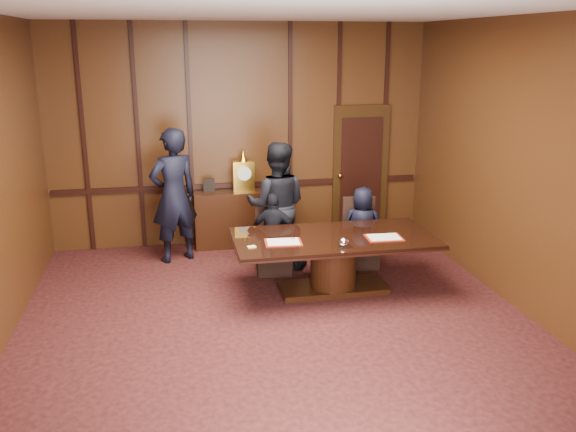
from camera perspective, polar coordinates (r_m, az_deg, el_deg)
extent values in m
plane|color=black|center=(7.03, -0.61, -10.98)|extent=(7.00, 7.00, 0.00)
plane|color=silver|center=(6.27, -0.71, 18.83)|extent=(7.00, 7.00, 0.00)
cube|color=black|center=(9.83, -4.43, 7.52)|extent=(6.00, 0.04, 3.50)
cube|color=black|center=(3.23, 11.00, -10.71)|extent=(6.00, 0.04, 3.50)
cube|color=black|center=(7.56, 22.35, 3.82)|extent=(0.04, 7.00, 3.50)
cube|color=black|center=(9.95, -4.31, 2.94)|extent=(5.90, 0.05, 0.08)
cube|color=black|center=(10.33, 6.78, 4.21)|extent=(0.95, 0.06, 2.20)
sphere|color=gold|center=(10.17, 4.90, 3.78)|extent=(0.08, 0.08, 0.08)
cube|color=black|center=(9.88, -4.10, -0.16)|extent=(1.60, 0.45, 0.90)
cube|color=black|center=(9.95, -8.06, -2.70)|extent=(0.12, 0.40, 0.06)
cube|color=black|center=(10.11, -0.11, -2.23)|extent=(0.12, 0.40, 0.06)
cube|color=gold|center=(9.71, -4.18, 3.76)|extent=(0.34, 0.18, 0.48)
cylinder|color=white|center=(9.60, -4.12, 3.98)|extent=(0.22, 0.03, 0.22)
cone|color=gold|center=(9.65, -4.22, 5.61)|extent=(0.14, 0.14, 0.16)
cube|color=black|center=(9.71, -7.41, 2.88)|extent=(0.18, 0.04, 0.22)
cube|color=red|center=(9.84, -1.28, 2.88)|extent=(0.22, 0.12, 0.12)
cube|color=black|center=(8.17, 4.21, -6.72)|extent=(1.40, 0.60, 0.08)
cylinder|color=black|center=(8.04, 4.26, -4.42)|extent=(0.60, 0.60, 0.62)
cube|color=black|center=(7.94, 4.31, -2.25)|extent=(2.62, 1.32, 0.02)
cube|color=black|center=(7.93, 4.31, -2.12)|extent=(2.60, 1.30, 0.06)
cube|color=maroon|center=(7.65, -0.45, -2.49)|extent=(0.48, 0.36, 0.01)
cube|color=white|center=(7.64, -0.45, -2.42)|extent=(0.42, 0.31, 0.01)
cube|color=maroon|center=(7.92, 8.97, -2.02)|extent=(0.48, 0.35, 0.01)
cube|color=white|center=(7.92, 8.98, -1.96)|extent=(0.41, 0.30, 0.01)
cube|color=white|center=(7.51, 5.22, -2.90)|extent=(0.20, 0.14, 0.01)
ellipsoid|color=white|center=(7.49, 5.23, -2.48)|extent=(0.13, 0.13, 0.10)
cube|color=#F9E27A|center=(7.49, -3.42, -2.90)|extent=(0.11, 0.08, 0.01)
cube|color=black|center=(8.74, -1.36, -3.80)|extent=(0.52, 0.52, 0.46)
cube|color=black|center=(8.79, -1.51, -0.33)|extent=(0.48, 0.10, 0.55)
cylinder|color=black|center=(8.57, -2.45, -5.05)|extent=(0.04, 0.04, 0.23)
cylinder|color=black|center=(9.00, -0.32, -3.98)|extent=(0.04, 0.04, 0.23)
cube|color=black|center=(9.04, 6.79, -3.23)|extent=(0.52, 0.52, 0.46)
cube|color=black|center=(9.09, 6.62, 0.12)|extent=(0.48, 0.11, 0.55)
cylinder|color=black|center=(8.85, 5.93, -4.44)|extent=(0.04, 0.04, 0.23)
cylinder|color=black|center=(9.32, 7.57, -3.42)|extent=(0.04, 0.04, 0.23)
imported|color=black|center=(8.58, -1.32, -1.65)|extent=(0.75, 0.49, 1.18)
imported|color=black|center=(8.88, 6.97, -1.08)|extent=(0.68, 0.55, 1.20)
imported|color=black|center=(9.15, -10.65, 1.88)|extent=(0.86, 0.73, 2.01)
imported|color=black|center=(8.76, -1.06, 0.98)|extent=(1.05, 0.91, 1.84)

